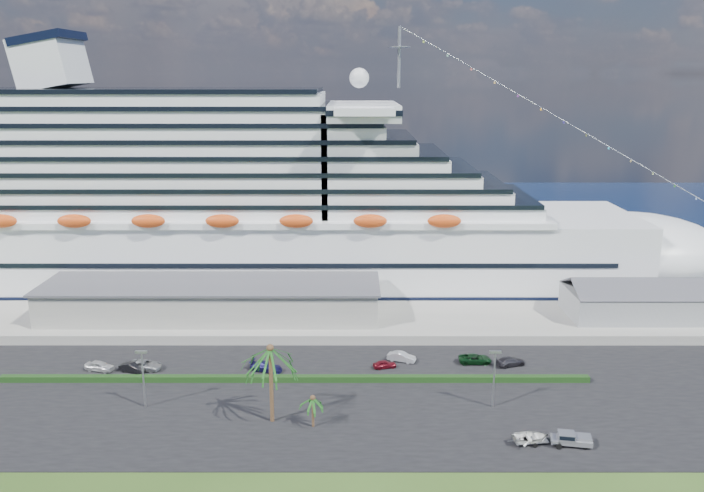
{
  "coord_description": "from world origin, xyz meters",
  "views": [
    {
      "loc": [
        0.6,
        -78.46,
        44.77
      ],
      "look_at": [
        0.56,
        30.0,
        17.51
      ],
      "focal_mm": 35.0,
      "sensor_mm": 36.0,
      "label": 1
    }
  ],
  "objects_px": {
    "parked_car_3": "(266,367)",
    "boat_trailer": "(531,437)",
    "cruise_ship": "(248,211)",
    "pickup_truck": "(570,438)"
  },
  "relations": [
    {
      "from": "parked_car_3",
      "to": "boat_trailer",
      "type": "bearing_deg",
      "value": -101.86
    },
    {
      "from": "parked_car_3",
      "to": "boat_trailer",
      "type": "distance_m",
      "value": 41.55
    },
    {
      "from": "cruise_ship",
      "to": "parked_car_3",
      "type": "relative_size",
      "value": 37.29
    },
    {
      "from": "cruise_ship",
      "to": "pickup_truck",
      "type": "xyz_separation_m",
      "value": [
        49.09,
        -66.22,
        -15.61
      ]
    },
    {
      "from": "parked_car_3",
      "to": "pickup_truck",
      "type": "distance_m",
      "value": 45.86
    },
    {
      "from": "cruise_ship",
      "to": "parked_car_3",
      "type": "height_order",
      "value": "cruise_ship"
    },
    {
      "from": "pickup_truck",
      "to": "boat_trailer",
      "type": "distance_m",
      "value": 4.81
    },
    {
      "from": "boat_trailer",
      "to": "pickup_truck",
      "type": "bearing_deg",
      "value": -3.66
    },
    {
      "from": "cruise_ship",
      "to": "pickup_truck",
      "type": "height_order",
      "value": "cruise_ship"
    },
    {
      "from": "cruise_ship",
      "to": "boat_trailer",
      "type": "bearing_deg",
      "value": -56.1
    }
  ]
}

